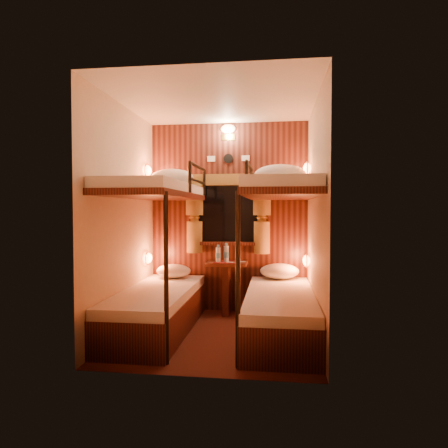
# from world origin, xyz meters

# --- Properties ---
(floor) EXTENTS (2.10, 2.10, 0.00)m
(floor) POSITION_xyz_m (0.00, 0.00, 0.00)
(floor) COLOR #34130E
(floor) RESTS_ON ground
(ceiling) EXTENTS (2.10, 2.10, 0.00)m
(ceiling) POSITION_xyz_m (0.00, 0.00, 2.40)
(ceiling) COLOR silver
(ceiling) RESTS_ON wall_back
(wall_back) EXTENTS (2.40, 0.00, 2.40)m
(wall_back) POSITION_xyz_m (0.00, 1.05, 1.20)
(wall_back) COLOR #C6B293
(wall_back) RESTS_ON floor
(wall_front) EXTENTS (2.40, 0.00, 2.40)m
(wall_front) POSITION_xyz_m (0.00, -1.05, 1.20)
(wall_front) COLOR #C6B293
(wall_front) RESTS_ON floor
(wall_left) EXTENTS (0.00, 2.40, 2.40)m
(wall_left) POSITION_xyz_m (-1.00, 0.00, 1.20)
(wall_left) COLOR #C6B293
(wall_left) RESTS_ON floor
(wall_right) EXTENTS (0.00, 2.40, 2.40)m
(wall_right) POSITION_xyz_m (1.00, 0.00, 1.20)
(wall_right) COLOR #C6B293
(wall_right) RESTS_ON floor
(back_panel) EXTENTS (2.00, 0.03, 2.40)m
(back_panel) POSITION_xyz_m (0.00, 1.04, 1.20)
(back_panel) COLOR black
(back_panel) RESTS_ON floor
(bunk_left) EXTENTS (0.72, 1.90, 1.82)m
(bunk_left) POSITION_xyz_m (-0.65, 0.07, 0.56)
(bunk_left) COLOR black
(bunk_left) RESTS_ON floor
(bunk_right) EXTENTS (0.72, 1.90, 1.82)m
(bunk_right) POSITION_xyz_m (0.65, 0.07, 0.56)
(bunk_right) COLOR black
(bunk_right) RESTS_ON floor
(window) EXTENTS (1.00, 0.12, 0.79)m
(window) POSITION_xyz_m (0.00, 1.00, 1.18)
(window) COLOR black
(window) RESTS_ON back_panel
(curtains) EXTENTS (1.10, 0.22, 1.00)m
(curtains) POSITION_xyz_m (0.00, 0.97, 1.26)
(curtains) COLOR olive
(curtains) RESTS_ON back_panel
(back_fixtures) EXTENTS (0.54, 0.09, 0.48)m
(back_fixtures) POSITION_xyz_m (0.00, 1.00, 2.25)
(back_fixtures) COLOR black
(back_fixtures) RESTS_ON back_panel
(reading_lamps) EXTENTS (2.00, 0.20, 1.25)m
(reading_lamps) POSITION_xyz_m (-0.00, 0.70, 1.24)
(reading_lamps) COLOR #FF6126
(reading_lamps) RESTS_ON wall_left
(table) EXTENTS (0.50, 0.34, 0.66)m
(table) POSITION_xyz_m (0.00, 0.85, 0.41)
(table) COLOR #612916
(table) RESTS_ON floor
(bottle_left) EXTENTS (0.06, 0.06, 0.22)m
(bottle_left) POSITION_xyz_m (-0.10, 0.82, 0.74)
(bottle_left) COLOR #99BFE5
(bottle_left) RESTS_ON table
(bottle_right) EXTENTS (0.07, 0.07, 0.24)m
(bottle_right) POSITION_xyz_m (-0.01, 0.85, 0.75)
(bottle_right) COLOR #99BFE5
(bottle_right) RESTS_ON table
(sachet_a) EXTENTS (0.11, 0.09, 0.01)m
(sachet_a) POSITION_xyz_m (0.05, 0.80, 0.65)
(sachet_a) COLOR silver
(sachet_a) RESTS_ON table
(sachet_b) EXTENTS (0.09, 0.08, 0.01)m
(sachet_b) POSITION_xyz_m (0.19, 0.90, 0.65)
(sachet_b) COLOR silver
(sachet_b) RESTS_ON table
(pillow_lower_left) EXTENTS (0.43, 0.31, 0.17)m
(pillow_lower_left) POSITION_xyz_m (-0.65, 0.75, 0.54)
(pillow_lower_left) COLOR white
(pillow_lower_left) RESTS_ON bunk_left
(pillow_lower_right) EXTENTS (0.47, 0.34, 0.19)m
(pillow_lower_right) POSITION_xyz_m (0.65, 0.84, 0.55)
(pillow_lower_right) COLOR white
(pillow_lower_right) RESTS_ON bunk_right
(pillow_upper_left) EXTENTS (0.53, 0.38, 0.21)m
(pillow_upper_left) POSITION_xyz_m (-0.65, 0.70, 1.69)
(pillow_upper_left) COLOR white
(pillow_upper_left) RESTS_ON bunk_left
(pillow_upper_right) EXTENTS (0.60, 0.43, 0.24)m
(pillow_upper_right) POSITION_xyz_m (0.65, 0.66, 1.71)
(pillow_upper_right) COLOR white
(pillow_upper_right) RESTS_ON bunk_right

